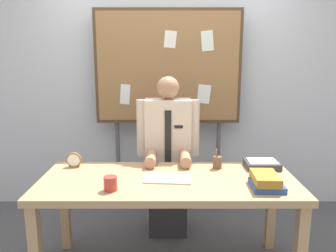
# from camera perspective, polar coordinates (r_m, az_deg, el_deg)

# --- Properties ---
(back_wall) EXTENTS (6.40, 0.08, 2.70)m
(back_wall) POSITION_cam_1_polar(r_m,az_deg,el_deg) (3.61, -0.01, 7.62)
(back_wall) COLOR silver
(back_wall) RESTS_ON ground_plane
(desk) EXTENTS (1.85, 0.77, 0.74)m
(desk) POSITION_cam_1_polar(r_m,az_deg,el_deg) (2.51, 0.00, -10.64)
(desk) COLOR tan
(desk) RESTS_ON ground_plane
(person) EXTENTS (0.55, 0.56, 1.44)m
(person) POSITION_cam_1_polar(r_m,az_deg,el_deg) (3.06, -0.00, -6.17)
(person) COLOR #2D2D33
(person) RESTS_ON ground_plane
(bulletin_board) EXTENTS (1.45, 0.09, 2.06)m
(bulletin_board) POSITION_cam_1_polar(r_m,az_deg,el_deg) (3.40, -0.00, 9.46)
(bulletin_board) COLOR #4C3823
(bulletin_board) RESTS_ON ground_plane
(book_stack) EXTENTS (0.21, 0.26, 0.10)m
(book_stack) POSITION_cam_1_polar(r_m,az_deg,el_deg) (2.39, 16.13, -8.91)
(book_stack) COLOR #2D4C99
(book_stack) RESTS_ON desk
(open_notebook) EXTENTS (0.35, 0.21, 0.01)m
(open_notebook) POSITION_cam_1_polar(r_m,az_deg,el_deg) (2.45, -0.10, -8.86)
(open_notebook) COLOR silver
(open_notebook) RESTS_ON desk
(desk_clock) EXTENTS (0.12, 0.04, 0.12)m
(desk_clock) POSITION_cam_1_polar(r_m,az_deg,el_deg) (2.81, -15.53, -5.60)
(desk_clock) COLOR olive
(desk_clock) RESTS_ON desk
(coffee_mug) EXTENTS (0.09, 0.09, 0.09)m
(coffee_mug) POSITION_cam_1_polar(r_m,az_deg,el_deg) (2.29, -9.64, -9.50)
(coffee_mug) COLOR #B23833
(coffee_mug) RESTS_ON desk
(pen_holder) EXTENTS (0.07, 0.07, 0.16)m
(pen_holder) POSITION_cam_1_polar(r_m,az_deg,el_deg) (2.70, 8.29, -6.04)
(pen_holder) COLOR brown
(pen_holder) RESTS_ON desk
(paper_tray) EXTENTS (0.26, 0.20, 0.06)m
(paper_tray) POSITION_cam_1_polar(r_m,az_deg,el_deg) (2.80, 15.51, -6.20)
(paper_tray) COLOR #333338
(paper_tray) RESTS_ON desk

